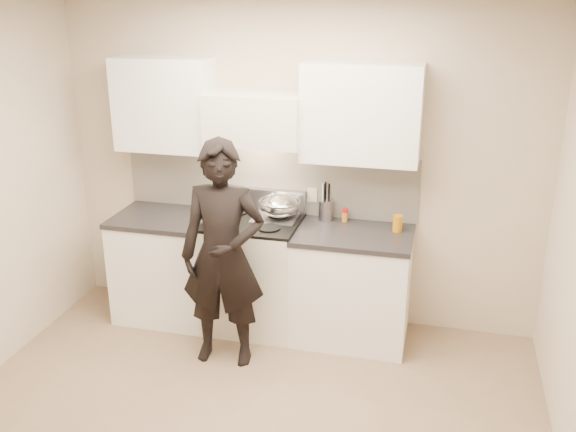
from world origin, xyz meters
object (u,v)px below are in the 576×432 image
(wok, at_px, (280,206))
(counter_right, at_px, (352,285))
(person, at_px, (223,255))
(stove, at_px, (254,273))
(utensil_crock, at_px, (326,209))

(wok, bearing_deg, counter_right, -9.77)
(counter_right, height_order, person, person)
(stove, xyz_separation_m, wok, (0.20, 0.11, 0.58))
(wok, distance_m, utensil_crock, 0.38)
(wok, bearing_deg, person, -111.24)
(stove, bearing_deg, counter_right, 0.00)
(stove, height_order, utensil_crock, utensil_crock)
(wok, distance_m, person, 0.74)
(wok, height_order, person, person)
(stove, bearing_deg, utensil_crock, 21.85)
(stove, relative_size, utensil_crock, 3.02)
(counter_right, relative_size, person, 0.53)
(utensil_crock, bearing_deg, stove, -158.15)
(wok, height_order, utensil_crock, utensil_crock)
(wok, bearing_deg, stove, -151.46)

